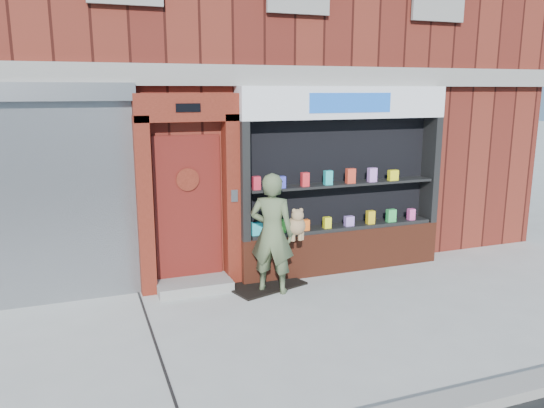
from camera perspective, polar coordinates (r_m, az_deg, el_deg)
ground at (r=6.83m, az=1.12°, el=-13.35°), size 80.00×80.00×0.00m
building at (r=11.99m, az=-9.86°, el=17.07°), size 12.00×8.16×8.00m
shutter_bay at (r=7.79m, az=-25.53°, el=1.93°), size 3.10×0.30×3.04m
red_door_bay at (r=7.88m, az=-8.92°, el=1.16°), size 1.52×0.58×2.90m
pharmacy_bay at (r=8.69m, az=7.50°, el=1.66°), size 3.50×0.41×3.00m
woman at (r=7.74m, az=0.15°, el=-3.13°), size 0.88×0.72×1.79m
doormat at (r=8.26m, az=-0.91°, el=-8.60°), size 1.31×1.08×0.03m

